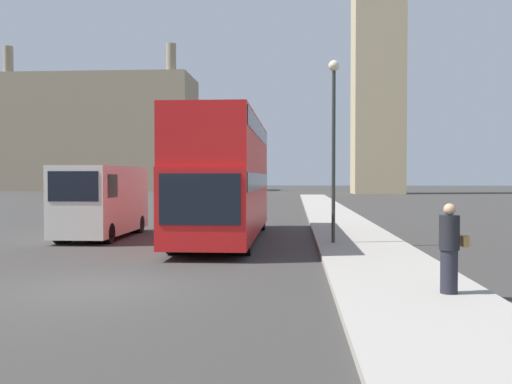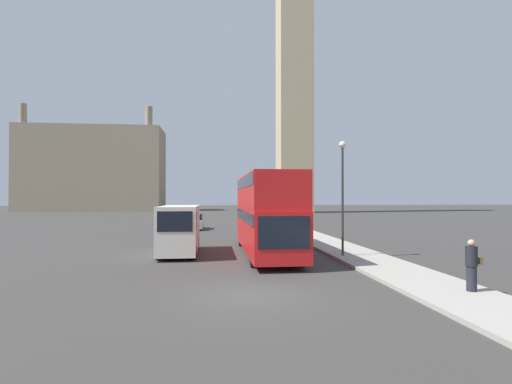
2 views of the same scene
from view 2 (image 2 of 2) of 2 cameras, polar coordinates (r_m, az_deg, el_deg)
name	(u,v)px [view 2 (image 2 of 2)]	position (r m, az deg, el deg)	size (l,w,h in m)	color
ground_plane	(251,295)	(13.43, -0.71, -14.54)	(300.00, 300.00, 0.00)	#383533
sidewalk_strip	(439,288)	(15.44, 24.65, -12.37)	(2.98, 120.00, 0.15)	#9E998E
clock_tower	(294,39)	(91.35, 5.48, 20.97)	(7.46, 7.63, 72.38)	tan
building_block_distant	(94,169)	(104.64, -22.13, 3.01)	(32.65, 13.42, 24.34)	gray
red_double_decker_bus	(266,211)	(22.42, 1.42, -2.69)	(2.54, 11.52, 4.39)	red
white_van	(180,229)	(22.80, -10.87, -5.15)	(2.05, 5.83, 2.72)	silver
pedestrian	(472,265)	(14.93, 28.44, -9.19)	(0.53, 0.37, 1.68)	#23232D
street_lamp	(343,181)	(21.46, 12.26, 1.57)	(0.36, 0.36, 6.01)	#2D332D
parked_sedan	(194,222)	(40.64, -8.86, -4.30)	(1.85, 4.59, 1.55)	#99999E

